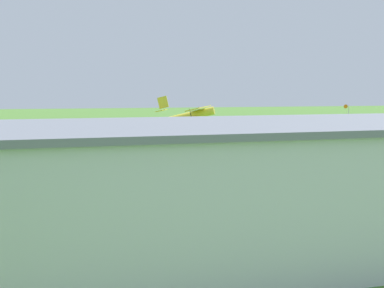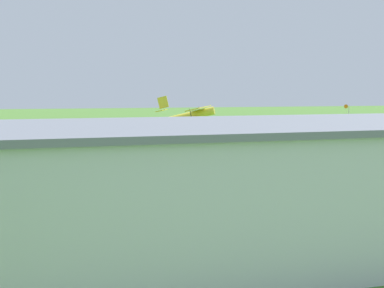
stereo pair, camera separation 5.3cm
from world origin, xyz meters
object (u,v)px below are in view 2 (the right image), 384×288
at_px(car_blue, 6,209).
at_px(person_crossing_taxiway, 83,195).
at_px(hangar, 244,189).
at_px(person_near_hangar_door, 337,186).
at_px(windsock, 345,110).
at_px(person_by_parked_cars, 74,198).
at_px(biplane, 190,116).

bearing_deg(car_blue, person_crossing_taxiway, -142.17).
xyz_separation_m(hangar, car_blue, (13.40, -12.43, -2.95)).
height_order(person_near_hangar_door, person_crossing_taxiway, person_near_hangar_door).
bearing_deg(hangar, person_near_hangar_door, -133.28).
relative_size(person_near_hangar_door, person_crossing_taxiway, 1.10).
xyz_separation_m(person_crossing_taxiway, windsock, (-42.09, -33.04, 5.23)).
bearing_deg(person_by_parked_cars, person_near_hangar_door, 179.17).
bearing_deg(person_near_hangar_door, hangar, 46.72).
distance_m(hangar, biplane, 34.64).
height_order(person_by_parked_cars, person_near_hangar_door, person_near_hangar_door).
relative_size(biplane, person_crossing_taxiway, 5.71).
height_order(hangar, person_by_parked_cars, hangar).
bearing_deg(person_by_parked_cars, hangar, 118.65).
xyz_separation_m(person_by_parked_cars, person_near_hangar_door, (-22.60, 0.33, 0.05)).
distance_m(person_by_parked_cars, person_near_hangar_door, 22.61).
xyz_separation_m(car_blue, person_by_parked_cars, (-4.99, -2.96, 0.03)).
bearing_deg(windsock, biplane, 29.12).
height_order(car_blue, windsock, windsock).
relative_size(car_blue, person_by_parked_cars, 2.72).
height_order(biplane, person_by_parked_cars, biplane).
distance_m(hangar, person_near_hangar_door, 20.90).
bearing_deg(person_crossing_taxiway, windsock, -141.87).
height_order(hangar, person_crossing_taxiway, hangar).
xyz_separation_m(biplane, person_crossing_taxiway, (13.47, 17.10, -5.42)).
bearing_deg(person_near_hangar_door, biplane, -66.35).
relative_size(hangar, biplane, 3.23).
relative_size(biplane, car_blue, 2.01).
relative_size(car_blue, windsock, 0.67).
distance_m(person_near_hangar_door, windsock, 40.72).
bearing_deg(person_by_parked_cars, biplane, -127.47).
xyz_separation_m(hangar, person_near_hangar_door, (-14.19, -15.07, -2.87)).
height_order(biplane, person_crossing_taxiway, biplane).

